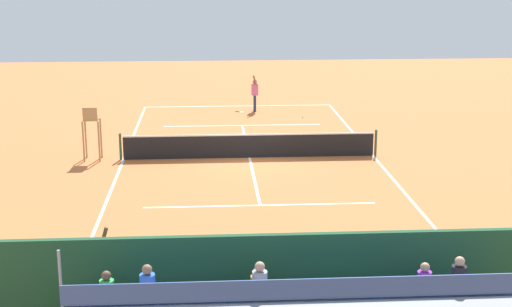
# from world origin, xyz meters

# --- Properties ---
(ground_plane) EXTENTS (60.00, 60.00, 0.00)m
(ground_plane) POSITION_xyz_m (0.00, 0.00, 0.00)
(ground_plane) COLOR #C66B38
(court_line_markings) EXTENTS (10.10, 22.20, 0.01)m
(court_line_markings) POSITION_xyz_m (0.00, -0.04, 0.00)
(court_line_markings) COLOR white
(court_line_markings) RESTS_ON ground
(tennis_net) EXTENTS (10.30, 0.10, 1.07)m
(tennis_net) POSITION_xyz_m (0.00, 0.00, 0.50)
(tennis_net) COLOR black
(tennis_net) RESTS_ON ground
(backdrop_wall) EXTENTS (18.00, 0.16, 2.00)m
(backdrop_wall) POSITION_xyz_m (0.00, 14.00, 1.00)
(backdrop_wall) COLOR #1E4C2D
(backdrop_wall) RESTS_ON ground
(umpire_chair) EXTENTS (0.67, 0.67, 2.14)m
(umpire_chair) POSITION_xyz_m (6.20, -0.07, 1.31)
(umpire_chair) COLOR #A88456
(umpire_chair) RESTS_ON ground
(courtside_bench) EXTENTS (1.80, 0.40, 0.93)m
(courtside_bench) POSITION_xyz_m (-2.78, 13.27, 0.56)
(courtside_bench) COLOR #9E754C
(courtside_bench) RESTS_ON ground
(equipment_bag) EXTENTS (0.90, 0.36, 0.36)m
(equipment_bag) POSITION_xyz_m (-1.19, 13.40, 0.18)
(equipment_bag) COLOR #334C8C
(equipment_bag) RESTS_ON ground
(tennis_player) EXTENTS (0.37, 0.53, 1.93)m
(tennis_player) POSITION_xyz_m (-0.82, -9.53, 1.02)
(tennis_player) COLOR navy
(tennis_player) RESTS_ON ground
(tennis_racket) EXTENTS (0.54, 0.48, 0.03)m
(tennis_racket) POSITION_xyz_m (-0.11, -9.24, 0.01)
(tennis_racket) COLOR black
(tennis_racket) RESTS_ON ground
(tennis_ball_near) EXTENTS (0.07, 0.07, 0.07)m
(tennis_ball_near) POSITION_xyz_m (-3.11, -7.62, 0.03)
(tennis_ball_near) COLOR #CCDB33
(tennis_ball_near) RESTS_ON ground
(line_judge) EXTENTS (0.39, 0.54, 1.93)m
(line_judge) POSITION_xyz_m (4.02, 13.30, 1.02)
(line_judge) COLOR #232328
(line_judge) RESTS_ON ground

